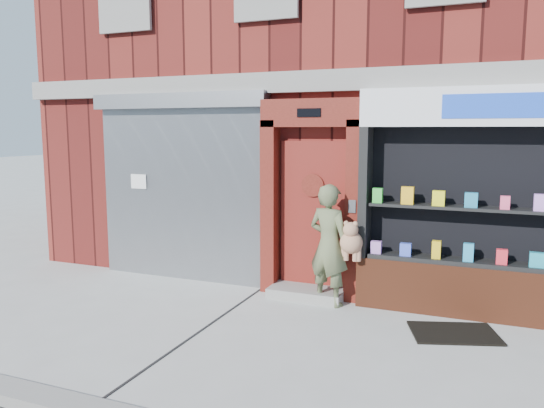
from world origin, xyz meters
The scene contains 7 objects.
ground centered at (0.00, 0.00, 0.00)m, with size 80.00×80.00×0.00m, color #9E9E99.
building centered at (0.00, 5.99, 4.00)m, with size 12.00×8.16×8.00m.
shutter_bay centered at (-3.00, 1.93, 1.72)m, with size 3.10×0.30×3.04m.
red_door_bay centered at (-0.75, 1.86, 1.46)m, with size 1.52×0.58×2.90m.
pharmacy_bay centered at (1.75, 1.81, 1.37)m, with size 3.50×0.41×3.00m.
woman centered at (-0.35, 1.55, 0.87)m, with size 0.85×0.59×1.72m.
doormat centered at (1.35, 1.04, 0.01)m, with size 1.01×0.71×0.03m, color black.
Camera 1 is at (1.62, -5.49, 2.45)m, focal length 35.00 mm.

